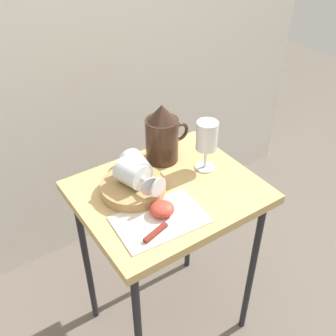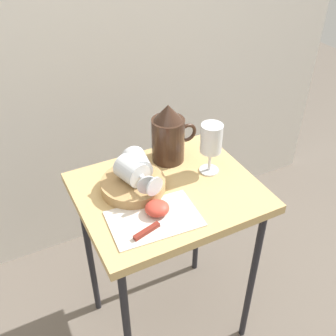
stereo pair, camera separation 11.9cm
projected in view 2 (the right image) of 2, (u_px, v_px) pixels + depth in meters
The scene contains 12 objects.
ground_plane at pixel (168, 319), 1.66m from camera, with size 6.00×6.00×0.00m, color #665B51.
curtain_drape at pixel (90, 20), 1.49m from camera, with size 2.40×0.03×2.10m, color silver.
table at pixel (168, 207), 1.29m from camera, with size 0.55×0.46×0.70m.
linen_napkin at pixel (154, 219), 1.13m from camera, with size 0.25×0.17×0.00m, color silver.
basket_tray at pixel (133, 185), 1.23m from camera, with size 0.20×0.20×0.04m, color #AD8451.
pitcher at pixel (168, 138), 1.32m from camera, with size 0.16×0.11×0.21m.
wine_glass_upright at pixel (211, 141), 1.25m from camera, with size 0.07×0.07×0.17m.
wine_glass_tipped_near at pixel (132, 171), 1.19m from camera, with size 0.11×0.16×0.08m.
wine_glass_tipped_far at pixel (137, 165), 1.22m from camera, with size 0.09×0.16×0.08m.
apple_half_left at pixel (156, 208), 1.14m from camera, with size 0.07×0.07×0.04m, color #CC3D2D.
apple_half_right at pixel (158, 208), 1.14m from camera, with size 0.07×0.07×0.04m, color #CC3D2D.
knife at pixel (156, 226), 1.10m from camera, with size 0.21×0.07×0.01m.
Camera 2 is at (-0.44, -0.85, 1.49)m, focal length 42.90 mm.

